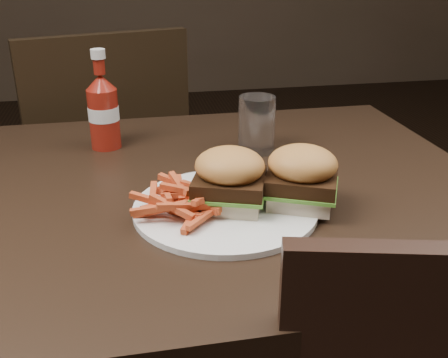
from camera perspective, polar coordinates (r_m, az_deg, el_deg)
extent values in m
cube|color=black|center=(0.91, -8.46, -2.06)|extent=(1.20, 0.80, 0.04)
cube|color=black|center=(1.72, -13.40, -0.51)|extent=(0.58, 0.58, 0.04)
cylinder|color=white|center=(0.81, 0.14, -3.18)|extent=(0.29, 0.29, 0.01)
cube|color=beige|center=(0.80, 0.61, -2.20)|extent=(0.12, 0.11, 0.02)
cube|color=beige|center=(0.82, 8.33, -1.91)|extent=(0.12, 0.12, 0.02)
cylinder|color=maroon|center=(1.08, -12.91, 6.40)|extent=(0.06, 0.06, 0.12)
cylinder|color=white|center=(1.04, 3.57, 5.94)|extent=(0.09, 0.09, 0.11)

